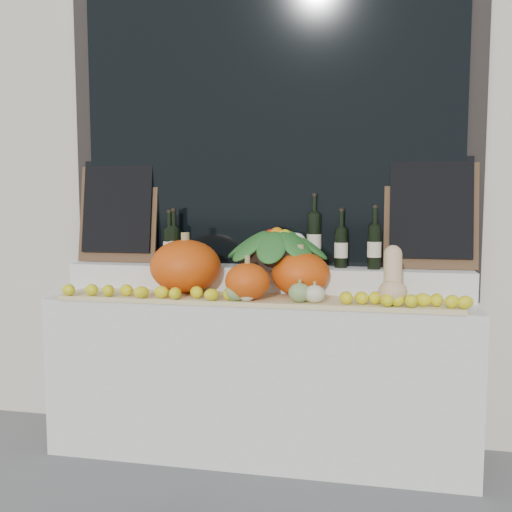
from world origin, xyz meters
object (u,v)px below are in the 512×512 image
pumpkin_right (300,274)px  pumpkin_left (186,266)px  butternut_squash (393,279)px  produce_bowl (277,247)px  wine_bottle_tall (314,239)px

pumpkin_right → pumpkin_left: bearing=-176.1°
pumpkin_left → butternut_squash: (1.11, -0.13, -0.02)m
butternut_squash → pumpkin_left: bearing=173.5°
pumpkin_left → produce_bowl: size_ratio=0.64×
pumpkin_left → butternut_squash: bearing=-6.5°
pumpkin_left → wine_bottle_tall: bearing=21.3°
produce_bowl → pumpkin_right: bearing=-42.8°
pumpkin_right → butternut_squash: size_ratio=1.10×
pumpkin_right → butternut_squash: (0.48, -0.17, 0.01)m
pumpkin_left → produce_bowl: 0.53m
pumpkin_right → produce_bowl: produce_bowl is taller
produce_bowl → wine_bottle_tall: wine_bottle_tall is taller
produce_bowl → wine_bottle_tall: size_ratio=1.49×
butternut_squash → pumpkin_right: bearing=160.5°
butternut_squash → wine_bottle_tall: bearing=137.4°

